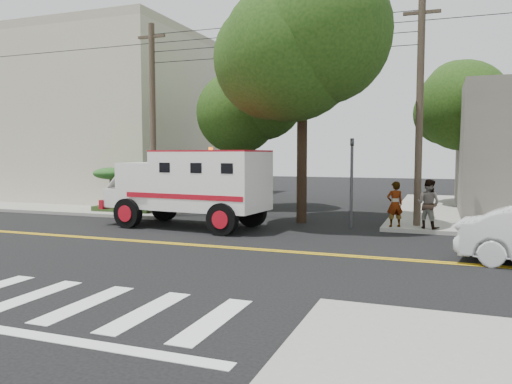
% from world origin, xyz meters
% --- Properties ---
extents(ground, '(100.00, 100.00, 0.00)m').
position_xyz_m(ground, '(0.00, 0.00, 0.00)').
color(ground, black).
rests_on(ground, ground).
extents(sidewalk_nw, '(17.00, 17.00, 0.15)m').
position_xyz_m(sidewalk_nw, '(-13.50, 13.50, 0.07)').
color(sidewalk_nw, gray).
rests_on(sidewalk_nw, ground).
extents(building_left, '(16.00, 14.00, 10.00)m').
position_xyz_m(building_left, '(-15.50, 15.00, 5.15)').
color(building_left, beige).
rests_on(building_left, sidewalk_nw).
extents(utility_pole_left, '(0.28, 0.28, 9.00)m').
position_xyz_m(utility_pole_left, '(-5.60, 6.00, 4.50)').
color(utility_pole_left, '#382D23').
rests_on(utility_pole_left, ground).
extents(utility_pole_right, '(0.28, 0.28, 9.00)m').
position_xyz_m(utility_pole_right, '(6.30, 6.20, 4.50)').
color(utility_pole_right, '#382D23').
rests_on(utility_pole_right, ground).
extents(tree_main, '(6.08, 5.70, 9.85)m').
position_xyz_m(tree_main, '(1.94, 6.21, 7.20)').
color(tree_main, black).
rests_on(tree_main, ground).
extents(tree_left, '(4.48, 4.20, 7.70)m').
position_xyz_m(tree_left, '(-2.68, 11.79, 5.73)').
color(tree_left, black).
rests_on(tree_left, ground).
extents(tree_right, '(4.80, 4.50, 8.20)m').
position_xyz_m(tree_right, '(8.84, 15.77, 6.09)').
color(tree_right, black).
rests_on(tree_right, ground).
extents(traffic_signal, '(0.15, 0.18, 3.60)m').
position_xyz_m(traffic_signal, '(3.80, 5.60, 2.23)').
color(traffic_signal, '#3F3F42').
rests_on(traffic_signal, ground).
extents(accessibility_sign, '(0.45, 0.10, 2.02)m').
position_xyz_m(accessibility_sign, '(-6.20, 6.17, 1.37)').
color(accessibility_sign, '#3F3F42').
rests_on(accessibility_sign, ground).
extents(palm_planter, '(3.52, 2.63, 2.36)m').
position_xyz_m(palm_planter, '(-7.44, 6.62, 1.65)').
color(palm_planter, '#1E3314').
rests_on(palm_planter, sidewalk_nw).
extents(armored_truck, '(7.06, 3.30, 3.12)m').
position_xyz_m(armored_truck, '(-2.26, 3.50, 1.78)').
color(armored_truck, white).
rests_on(armored_truck, ground).
extents(pedestrian_a, '(0.77, 0.66, 1.77)m').
position_xyz_m(pedestrian_a, '(5.50, 5.50, 1.03)').
color(pedestrian_a, gray).
rests_on(pedestrian_a, sidewalk_ne).
extents(pedestrian_b, '(1.13, 1.04, 1.87)m').
position_xyz_m(pedestrian_b, '(6.73, 5.50, 1.09)').
color(pedestrian_b, gray).
rests_on(pedestrian_b, sidewalk_ne).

